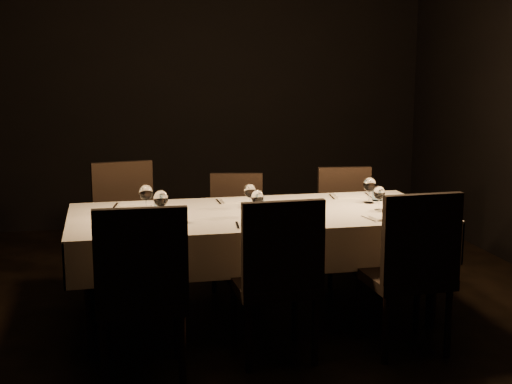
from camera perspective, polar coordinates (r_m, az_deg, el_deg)
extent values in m
cube|color=black|center=(5.09, 0.00, -10.06)|extent=(5.00, 6.00, 0.01)
cube|color=black|center=(7.73, -4.71, 8.43)|extent=(5.00, 0.01, 3.00)
cube|color=black|center=(1.95, 18.75, 1.36)|extent=(5.00, 0.01, 3.00)
cube|color=black|center=(4.88, 0.00, -1.96)|extent=(2.40, 1.00, 0.04)
cylinder|color=black|center=(4.48, -13.15, -8.42)|extent=(0.07, 0.07, 0.71)
cylinder|color=black|center=(5.28, -13.01, -5.47)|extent=(0.07, 0.07, 0.71)
cylinder|color=black|center=(4.95, 13.92, -6.59)|extent=(0.07, 0.07, 0.71)
cylinder|color=black|center=(5.68, 10.23, -4.20)|extent=(0.07, 0.07, 0.71)
cube|color=beige|center=(4.87, 0.00, -1.66)|extent=(2.52, 1.12, 0.01)
cube|color=beige|center=(5.44, -1.22, -1.95)|extent=(2.52, 0.01, 0.28)
cube|color=beige|center=(4.38, 1.52, -5.04)|extent=(2.52, 0.01, 0.28)
cube|color=beige|center=(5.31, 13.38, -2.55)|extent=(0.01, 1.12, 0.28)
cube|color=beige|center=(4.81, -14.80, -3.98)|extent=(0.01, 1.12, 0.28)
cylinder|color=black|center=(4.40, -6.34, -10.49)|extent=(0.04, 0.04, 0.43)
cylinder|color=black|center=(4.01, -5.92, -12.61)|extent=(0.04, 0.04, 0.43)
cylinder|color=black|center=(4.39, -11.84, -10.69)|extent=(0.04, 0.04, 0.43)
cylinder|color=black|center=(4.01, -11.98, -12.83)|extent=(0.04, 0.04, 0.43)
cube|color=black|center=(4.11, -9.12, -8.43)|extent=(0.51, 0.51, 0.06)
cube|color=black|center=(3.81, -9.18, -5.21)|extent=(0.50, 0.07, 0.54)
cube|color=white|center=(4.41, -8.02, -2.91)|extent=(0.25, 0.16, 0.02)
cube|color=silver|center=(4.40, -10.01, -3.06)|extent=(0.03, 0.22, 0.01)
cube|color=silver|center=(4.42, -6.04, -2.89)|extent=(0.03, 0.22, 0.01)
cylinder|color=silver|center=(4.59, -6.29, -1.89)|extent=(0.08, 0.08, 0.09)
cylinder|color=white|center=(4.66, -7.58, -2.22)|extent=(0.07, 0.07, 0.00)
cylinder|color=white|center=(4.65, -7.60, -1.63)|extent=(0.01, 0.01, 0.09)
ellipsoid|color=white|center=(4.63, -7.63, -0.52)|extent=(0.10, 0.10, 0.11)
cylinder|color=black|center=(4.65, 3.15, -9.29)|extent=(0.04, 0.04, 0.42)
cylinder|color=black|center=(4.29, 4.75, -11.06)|extent=(0.04, 0.04, 0.42)
cylinder|color=black|center=(4.56, -1.77, -9.72)|extent=(0.04, 0.04, 0.42)
cylinder|color=black|center=(4.19, -0.58, -11.59)|extent=(0.04, 0.04, 0.42)
cube|color=black|center=(4.34, 1.40, -7.41)|extent=(0.50, 0.50, 0.06)
cube|color=black|center=(4.06, 2.21, -4.36)|extent=(0.48, 0.07, 0.52)
cube|color=white|center=(4.49, 0.21, -2.54)|extent=(0.23, 0.16, 0.02)
cube|color=silver|center=(4.47, -1.49, -2.68)|extent=(0.04, 0.19, 0.01)
cube|color=silver|center=(4.53, 1.89, -2.52)|extent=(0.03, 0.19, 0.01)
cylinder|color=silver|center=(4.69, 1.36, -1.61)|extent=(0.07, 0.07, 0.08)
cylinder|color=white|center=(4.75, 0.11, -1.88)|extent=(0.07, 0.07, 0.00)
cylinder|color=white|center=(4.74, 0.11, -1.37)|extent=(0.01, 0.01, 0.08)
ellipsoid|color=white|center=(4.73, 0.11, -0.40)|extent=(0.09, 0.09, 0.10)
cylinder|color=black|center=(4.88, 12.74, -8.53)|extent=(0.04, 0.04, 0.43)
cylinder|color=black|center=(4.54, 15.12, -10.11)|extent=(0.04, 0.04, 0.43)
cylinder|color=black|center=(4.72, 8.23, -9.06)|extent=(0.04, 0.04, 0.43)
cylinder|color=black|center=(4.36, 10.32, -10.79)|extent=(0.04, 0.04, 0.43)
cube|color=black|center=(4.54, 11.72, -6.69)|extent=(0.51, 0.51, 0.06)
cube|color=black|center=(4.28, 13.13, -3.67)|extent=(0.49, 0.07, 0.53)
cube|color=white|center=(4.75, 10.43, -2.01)|extent=(0.22, 0.16, 0.01)
cube|color=silver|center=(4.70, 8.97, -2.14)|extent=(0.05, 0.19, 0.01)
cube|color=silver|center=(4.80, 11.87, -1.98)|extent=(0.04, 0.18, 0.01)
cylinder|color=silver|center=(4.95, 11.04, -1.16)|extent=(0.07, 0.07, 0.07)
cylinder|color=white|center=(5.00, 9.79, -1.41)|extent=(0.06, 0.06, 0.00)
cylinder|color=white|center=(4.99, 9.81, -0.94)|extent=(0.01, 0.01, 0.08)
ellipsoid|color=white|center=(4.98, 9.83, -0.06)|extent=(0.08, 0.08, 0.09)
cylinder|color=black|center=(5.43, -11.70, -6.57)|extent=(0.04, 0.04, 0.42)
cylinder|color=black|center=(5.81, -12.35, -5.46)|extent=(0.04, 0.04, 0.42)
cylinder|color=black|center=(5.51, -7.60, -6.20)|extent=(0.04, 0.04, 0.42)
cylinder|color=black|center=(5.88, -8.51, -5.14)|extent=(0.04, 0.04, 0.42)
cube|color=black|center=(5.59, -10.12, -3.48)|extent=(0.55, 0.55, 0.06)
cube|color=black|center=(5.73, -10.61, -0.17)|extent=(0.48, 0.12, 0.52)
cube|color=white|center=(5.14, -9.53, -0.99)|extent=(0.26, 0.18, 0.02)
cube|color=silver|center=(5.14, -11.20, -1.12)|extent=(0.05, 0.21, 0.01)
cube|color=silver|center=(5.15, -7.85, -0.98)|extent=(0.05, 0.21, 0.01)
cylinder|color=silver|center=(4.97, -7.70, -0.96)|extent=(0.08, 0.08, 0.08)
cylinder|color=white|center=(4.89, -8.75, -1.64)|extent=(0.07, 0.07, 0.00)
cylinder|color=white|center=(4.88, -8.77, -1.09)|extent=(0.01, 0.01, 0.09)
ellipsoid|color=white|center=(4.87, -8.80, -0.05)|extent=(0.09, 0.09, 0.11)
cylinder|color=black|center=(5.57, -3.39, -6.19)|extent=(0.04, 0.04, 0.37)
cylinder|color=black|center=(5.90, -3.22, -5.23)|extent=(0.04, 0.04, 0.37)
cylinder|color=black|center=(5.56, 0.16, -6.20)|extent=(0.04, 0.04, 0.37)
cylinder|color=black|center=(5.89, 0.12, -5.23)|extent=(0.04, 0.04, 0.37)
cube|color=black|center=(5.67, -1.59, -3.65)|extent=(0.50, 0.50, 0.06)
cube|color=black|center=(5.79, -1.57, -0.75)|extent=(0.42, 0.13, 0.46)
cube|color=white|center=(5.22, -1.57, -0.68)|extent=(0.22, 0.14, 0.02)
cube|color=silver|center=(5.20, -3.02, -0.79)|extent=(0.02, 0.19, 0.01)
cube|color=silver|center=(5.25, -0.14, -0.67)|extent=(0.02, 0.19, 0.01)
cylinder|color=silver|center=(5.07, 0.28, -0.68)|extent=(0.07, 0.07, 0.07)
cylinder|color=white|center=(4.98, -0.49, -1.30)|extent=(0.06, 0.06, 0.00)
cylinder|color=white|center=(4.97, -0.49, -0.82)|extent=(0.01, 0.01, 0.08)
ellipsoid|color=white|center=(4.96, -0.49, 0.10)|extent=(0.08, 0.08, 0.10)
cylinder|color=black|center=(5.66, 5.97, -5.87)|extent=(0.04, 0.04, 0.38)
cylinder|color=black|center=(6.00, 5.30, -4.90)|extent=(0.04, 0.04, 0.38)
cylinder|color=black|center=(5.74, 9.50, -5.72)|extent=(0.04, 0.04, 0.38)
cylinder|color=black|center=(6.08, 8.64, -4.78)|extent=(0.04, 0.04, 0.38)
cube|color=black|center=(5.81, 7.40, -3.23)|extent=(0.49, 0.49, 0.06)
cube|color=black|center=(5.94, 7.07, -0.30)|extent=(0.44, 0.10, 0.48)
cube|color=white|center=(5.45, 7.55, -0.28)|extent=(0.24, 0.17, 0.02)
cube|color=silver|center=(5.40, 6.09, -0.40)|extent=(0.04, 0.21, 0.01)
cube|color=silver|center=(5.50, 8.98, -0.28)|extent=(0.04, 0.21, 0.01)
cylinder|color=silver|center=(5.33, 9.68, -0.24)|extent=(0.07, 0.07, 0.08)
cylinder|color=white|center=(5.23, 9.04, -0.86)|extent=(0.07, 0.07, 0.00)
cylinder|color=white|center=(5.22, 9.05, -0.36)|extent=(0.01, 0.01, 0.09)
ellipsoid|color=white|center=(5.20, 9.08, 0.59)|extent=(0.09, 0.09, 0.11)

